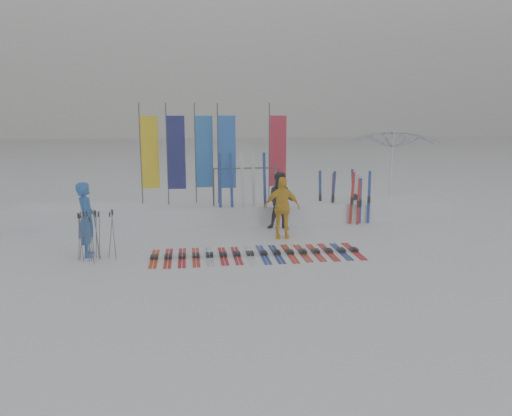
{
  "coord_description": "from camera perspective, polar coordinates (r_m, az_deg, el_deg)",
  "views": [
    {
      "loc": [
        -1.54,
        -11.29,
        3.48
      ],
      "look_at": [
        0.2,
        1.6,
        1.0
      ],
      "focal_mm": 35.0,
      "sensor_mm": 36.0,
      "label": 1
    }
  ],
  "objects": [
    {
      "name": "ground",
      "position": [
        11.91,
        0.08,
        -6.19
      ],
      "size": [
        120.0,
        120.0,
        0.0
      ],
      "primitive_type": "plane",
      "color": "white",
      "rests_on": "ground"
    },
    {
      "name": "upright_skis",
      "position": [
        16.55,
        10.66,
        1.26
      ],
      "size": [
        1.45,
        1.15,
        1.68
      ],
      "color": "silver",
      "rests_on": "ground"
    },
    {
      "name": "tent_canopy",
      "position": [
        18.23,
        15.33,
        4.17
      ],
      "size": [
        3.54,
        3.6,
        3.0
      ],
      "primitive_type": "imported",
      "rotation": [
        0.0,
        0.0,
        0.09
      ],
      "color": "white",
      "rests_on": "ground"
    },
    {
      "name": "ski_row",
      "position": [
        12.46,
        0.02,
        -5.25
      ],
      "size": [
        5.19,
        1.69,
        0.07
      ],
      "color": "red",
      "rests_on": "ground"
    },
    {
      "name": "person_yellow",
      "position": [
        14.03,
        2.95,
        0.06
      ],
      "size": [
        1.04,
        0.49,
        1.74
      ],
      "primitive_type": "imported",
      "rotation": [
        0.0,
        0.0,
        -0.06
      ],
      "color": "yellow",
      "rests_on": "ground"
    },
    {
      "name": "feather_flags",
      "position": [
        16.15,
        -5.67,
        6.36
      ],
      "size": [
        4.71,
        0.32,
        3.2
      ],
      "color": "#383A3F",
      "rests_on": "ground"
    },
    {
      "name": "person_blue",
      "position": [
        12.87,
        -18.79,
        -1.25
      ],
      "size": [
        0.57,
        0.75,
        1.84
      ],
      "primitive_type": "imported",
      "rotation": [
        0.0,
        0.0,
        1.78
      ],
      "color": "#1E58B0",
      "rests_on": "ground"
    },
    {
      "name": "pole_cluster",
      "position": [
        12.59,
        -18.14,
        -2.99
      ],
      "size": [
        0.91,
        0.83,
        1.25
      ],
      "color": "#595B60",
      "rests_on": "ground"
    },
    {
      "name": "ski_rack",
      "position": [
        15.72,
        -1.25,
        3.13
      ],
      "size": [
        2.04,
        0.8,
        1.23
      ],
      "color": "#383A3F",
      "rests_on": "ground"
    },
    {
      "name": "person_black",
      "position": [
        15.05,
        2.89,
        0.8
      ],
      "size": [
        0.98,
        0.85,
        1.74
      ],
      "primitive_type": "imported",
      "rotation": [
        0.0,
        0.0,
        -0.25
      ],
      "color": "black",
      "rests_on": "ground"
    },
    {
      "name": "snow_bank",
      "position": [
        16.27,
        -2.11,
        -0.48
      ],
      "size": [
        14.0,
        1.6,
        0.6
      ],
      "primitive_type": "cube",
      "color": "white",
      "rests_on": "ground"
    }
  ]
}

